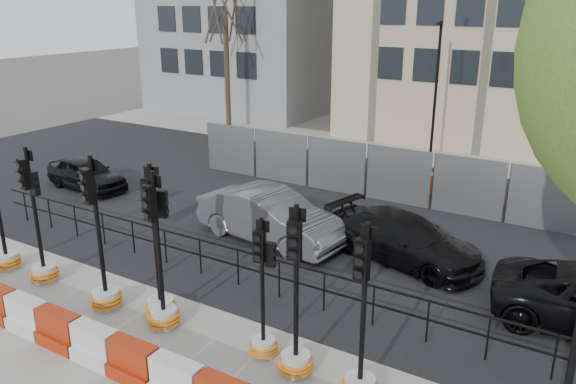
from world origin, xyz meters
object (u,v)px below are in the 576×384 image
Objects in this scene: traffic_signal_h at (360,365)px; car_a at (86,174)px; traffic_signal_d at (159,283)px; car_c at (404,239)px; traffic_signal_a at (3,243)px.

traffic_signal_h reaches higher than car_a.
traffic_signal_d is 6.66m from car_c.
traffic_signal_a reaches higher than car_a.
traffic_signal_h is at bearing -15.22° from traffic_signal_a.
traffic_signal_d is at bearing -175.02° from traffic_signal_h.
car_c is (3.63, 5.59, -0.21)m from traffic_signal_d.
car_c is at bearing 39.43° from traffic_signal_d.
traffic_signal_d is 4.95m from traffic_signal_h.
car_c is at bearing 18.00° from traffic_signal_a.
traffic_signal_d reaches higher than traffic_signal_a.
traffic_signal_d reaches higher than car_c.
car_c is at bearing 110.25° from traffic_signal_h.
traffic_signal_h is at bearing -20.10° from traffic_signal_d.
car_c is (12.37, 0.26, 0.04)m from car_a.
traffic_signal_d is 10.25m from car_a.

